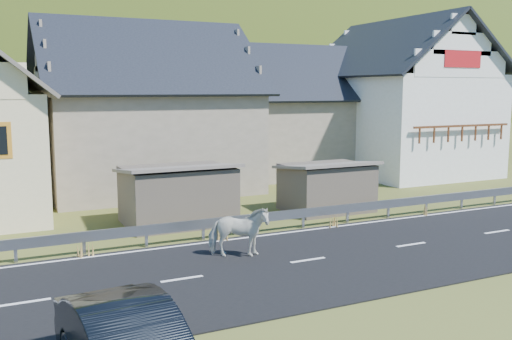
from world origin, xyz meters
TOP-DOWN VIEW (x-y plane):
  - ground at (0.00, 0.00)m, footprint 160.00×160.00m
  - road at (0.00, 0.00)m, footprint 60.00×7.00m
  - lane_markings at (0.00, 0.00)m, footprint 60.00×6.60m
  - guardrail at (-0.00, 3.68)m, footprint 28.10×0.09m
  - shed_left at (-2.00, 6.50)m, footprint 4.30×3.30m
  - shed_right at (4.50, 6.00)m, footprint 3.80×2.90m
  - house_stone_a at (-1.00, 15.00)m, footprint 10.80×9.80m
  - house_stone_b at (9.00, 17.00)m, footprint 9.80×8.80m
  - house_white at (15.00, 14.00)m, footprint 8.80×10.80m
  - mountain at (5.00, 180.00)m, footprint 440.00×280.00m
  - horse at (-1.75, 1.25)m, footprint 1.53×2.05m

SIDE VIEW (x-z plane):
  - mountain at x=5.00m, z-range -150.00..110.00m
  - ground at x=0.00m, z-range 0.00..0.00m
  - road at x=0.00m, z-range 0.00..0.04m
  - lane_markings at x=0.00m, z-range 0.04..0.05m
  - guardrail at x=0.00m, z-range 0.19..0.94m
  - horse at x=-1.75m, z-range 0.04..1.62m
  - shed_right at x=4.50m, z-range -0.10..2.10m
  - shed_left at x=-2.00m, z-range -0.10..2.30m
  - house_stone_b at x=9.00m, z-range 0.19..8.29m
  - house_stone_a at x=-1.00m, z-range 0.18..9.08m
  - house_white at x=15.00m, z-range 0.21..9.91m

